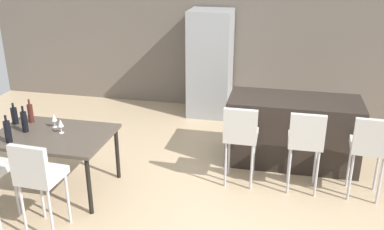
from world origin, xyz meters
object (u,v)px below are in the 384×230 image
Objects in this scene: kitchen_island at (292,131)px; refrigerator at (210,64)px; wine_bottle_far at (24,121)px; dining_table at (53,139)px; wine_glass_right at (60,123)px; wine_bottle_corner at (14,116)px; bar_chair_left at (241,133)px; wine_bottle_middle at (31,113)px; dining_chair_far at (38,174)px; bar_chair_middle at (306,139)px; bar_chair_right at (370,145)px; wine_bottle_inner at (8,131)px; wine_glass_left at (54,118)px.

refrigerator is at bearing 132.37° from kitchen_island.
wine_bottle_far reaches higher than kitchen_island.
wine_glass_right reaches higher than dining_table.
wine_bottle_corner is 0.15× the size of refrigerator.
bar_chair_left is at bearing -71.10° from refrigerator.
wine_bottle_middle is at bearing 29.28° from wine_bottle_corner.
dining_chair_far is at bearing -105.74° from refrigerator.
dining_chair_far is at bearing -51.88° from wine_bottle_far.
bar_chair_middle is 2.83m from refrigerator.
wine_bottle_middle is 0.16× the size of refrigerator.
wine_bottle_far is (0.10, -0.29, 0.01)m from wine_bottle_middle.
bar_chair_right is at bearing 23.15° from dining_chair_far.
wine_bottle_far is 0.18× the size of refrigerator.
dining_table is (-2.94, -0.60, -0.02)m from bar_chair_middle.
wine_bottle_inner is 0.18× the size of refrigerator.
wine_bottle_far is at bearing -171.46° from bar_chair_right.
dining_chair_far is 1.07m from wine_bottle_far.
kitchen_island is at bearing 137.56° from bar_chair_right.
bar_chair_middle is 0.71m from bar_chair_right.
wine_bottle_middle is (0.17, 0.09, 0.01)m from wine_bottle_corner.
dining_table is (-3.65, -0.60, -0.02)m from bar_chair_right.
wine_bottle_inner is 0.58m from wine_glass_right.
bar_chair_middle is 0.57× the size of refrigerator.
wine_bottle_middle is 0.38m from wine_glass_left.
bar_chair_right is 3.48× the size of wine_bottle_middle.
wine_bottle_corner reaches higher than kitchen_island.
wine_bottle_far reaches higher than dining_chair_far.
wine_bottle_far reaches higher than wine_glass_left.
wine_bottle_far is at bearing 87.57° from wine_bottle_inner.
wine_bottle_far is 3.41m from refrigerator.
wine_bottle_middle reaches higher than kitchen_island.
bar_chair_middle reaches higher than wine_bottle_corner.
bar_chair_right is 4.11m from wine_bottle_inner.
bar_chair_middle is 3.35m from wine_bottle_far.
bar_chair_left is 2.82m from wine_bottle_corner.
wine_glass_right is at bearing -169.20° from bar_chair_middle.
wine_bottle_middle is 0.30m from wine_bottle_far.
wine_bottle_middle is (-3.39, -0.31, 0.16)m from bar_chair_middle.
bar_chair_right is at bearing 8.54° from wine_bottle_far.
dining_table is at bearing -17.23° from wine_bottle_corner.
wine_bottle_inner is at bearing -92.43° from wine_bottle_far.
wine_glass_left is at bearing -157.83° from kitchen_island.
wine_bottle_corner is at bearing 162.77° from dining_table.
dining_table is at bearing -151.20° from wine_glass_right.
wine_bottle_corner is (-0.25, 0.50, -0.02)m from wine_bottle_inner.
wine_bottle_far is at bearing -172.66° from wine_glass_right.
wine_bottle_middle is 0.93× the size of wine_bottle_far.
dining_chair_far is at bearing -156.85° from bar_chair_right.
refrigerator is at bearing 54.24° from wine_bottle_corner.
bar_chair_right is 1.00× the size of dining_chair_far.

